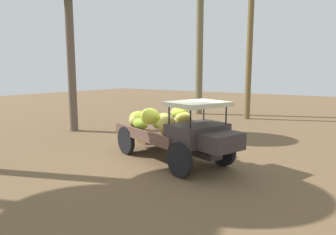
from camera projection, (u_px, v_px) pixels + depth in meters
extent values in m
plane|color=brown|center=(176.00, 161.00, 9.20)|extent=(60.00, 60.00, 0.00)
cube|color=#362E2E|center=(170.00, 143.00, 9.34)|extent=(3.93, 1.71, 0.16)
cylinder|color=black|center=(222.00, 150.00, 8.67)|extent=(0.91, 0.43, 0.92)
cylinder|color=black|center=(179.00, 160.00, 7.72)|extent=(0.91, 0.43, 0.92)
cylinder|color=black|center=(165.00, 134.00, 10.89)|extent=(0.91, 0.43, 0.92)
cylinder|color=black|center=(126.00, 140.00, 9.94)|extent=(0.91, 0.43, 0.92)
cube|color=brown|center=(161.00, 135.00, 9.67)|extent=(3.40, 2.60, 0.10)
cube|color=brown|center=(181.00, 127.00, 10.12)|extent=(2.86, 1.05, 0.22)
cube|color=brown|center=(140.00, 133.00, 9.17)|extent=(2.86, 1.05, 0.22)
cube|color=#362E2E|center=(197.00, 134.00, 8.27)|extent=(1.53, 1.79, 0.55)
cube|color=#362E2E|center=(222.00, 142.00, 7.57)|extent=(1.01, 1.23, 0.44)
cylinder|color=black|center=(226.00, 114.00, 8.23)|extent=(0.04, 0.04, 0.55)
cylinder|color=black|center=(190.00, 118.00, 7.46)|extent=(0.04, 0.04, 0.55)
cylinder|color=black|center=(204.00, 110.00, 8.92)|extent=(0.04, 0.04, 0.55)
cylinder|color=black|center=(169.00, 114.00, 8.16)|extent=(0.04, 0.04, 0.55)
cube|color=beige|center=(198.00, 104.00, 8.15)|extent=(1.65, 1.83, 0.12)
ellipsoid|color=#A8CD45|center=(157.00, 121.00, 10.22)|extent=(0.56, 0.62, 0.52)
ellipsoid|color=#B7C33F|center=(185.00, 120.00, 9.37)|extent=(0.76, 0.66, 0.57)
ellipsoid|color=#91BB2E|center=(140.00, 124.00, 9.63)|extent=(0.62, 0.49, 0.46)
ellipsoid|color=#AFC838|center=(179.00, 113.00, 9.76)|extent=(0.58, 0.56, 0.51)
ellipsoid|color=tan|center=(168.00, 125.00, 8.49)|extent=(0.61, 0.57, 0.57)
ellipsoid|color=tan|center=(169.00, 130.00, 8.98)|extent=(0.71, 0.68, 0.45)
ellipsoid|color=gold|center=(150.00, 116.00, 8.95)|extent=(0.69, 0.60, 0.52)
ellipsoid|color=gold|center=(183.00, 119.00, 8.88)|extent=(0.54, 0.59, 0.49)
ellipsoid|color=#BCCA40|center=(139.00, 117.00, 10.08)|extent=(0.74, 0.64, 0.48)
ellipsoid|color=#C4B850|center=(165.00, 119.00, 10.53)|extent=(0.59, 0.41, 0.49)
ellipsoid|color=tan|center=(135.00, 121.00, 10.13)|extent=(0.74, 0.76, 0.54)
cylinder|color=#3E3C3F|center=(180.00, 134.00, 11.24)|extent=(0.15, 0.15, 0.80)
cylinder|color=#3E3C3F|center=(178.00, 133.00, 11.48)|extent=(0.15, 0.15, 0.80)
cube|color=#BEBA9F|center=(179.00, 115.00, 11.25)|extent=(0.47, 0.42, 0.57)
cylinder|color=#BEBA9F|center=(178.00, 113.00, 11.11)|extent=(0.13, 0.41, 0.10)
cylinder|color=#BEBA9F|center=(175.00, 113.00, 11.30)|extent=(0.41, 0.21, 0.10)
sphere|color=tan|center=(179.00, 105.00, 11.19)|extent=(0.22, 0.22, 0.22)
cylinder|color=#9B714D|center=(179.00, 103.00, 11.18)|extent=(0.34, 0.34, 0.02)
cylinder|color=#9B714D|center=(179.00, 101.00, 11.18)|extent=(0.20, 0.20, 0.10)
cube|color=olive|center=(145.00, 138.00, 11.55)|extent=(0.50, 0.50, 0.39)
cylinder|color=brown|center=(251.00, 21.00, 16.68)|extent=(0.33, 0.33, 10.95)
cylinder|color=brown|center=(71.00, 60.00, 13.46)|extent=(0.36, 0.36, 6.43)
cylinder|color=#6D6648|center=(200.00, 37.00, 18.85)|extent=(0.45, 0.45, 9.69)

